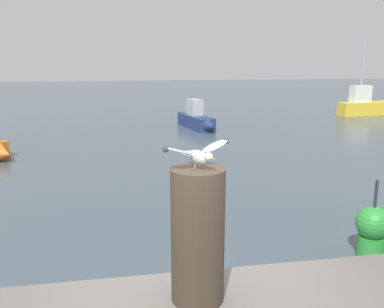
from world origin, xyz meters
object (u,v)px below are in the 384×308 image
object	(u,v)px
boat_navy	(198,120)
channel_buoy	(372,229)
mooring_post	(198,236)
boat_yellow	(369,105)
seagull	(198,154)

from	to	relation	value
boat_navy	channel_buoy	size ratio (longest dim) A/B	2.61
mooring_post	boat_navy	world-z (taller)	mooring_post
boat_yellow	boat_navy	bearing A→B (deg)	-164.01
mooring_post	boat_navy	xyz separation A→B (m)	(3.09, 16.15, -1.50)
mooring_post	boat_navy	distance (m)	16.51
mooring_post	seagull	world-z (taller)	seagull
boat_yellow	seagull	bearing A→B (deg)	-125.94
mooring_post	channel_buoy	distance (m)	4.79
mooring_post	seagull	size ratio (longest dim) A/B	1.92
mooring_post	channel_buoy	bearing A→B (deg)	39.62
seagull	boat_navy	bearing A→B (deg)	79.18
boat_yellow	boat_navy	distance (m)	11.32
mooring_post	boat_navy	size ratio (longest dim) A/B	0.31
channel_buoy	boat_yellow	bearing A→B (deg)	57.41
boat_yellow	channel_buoy	xyz separation A→B (m)	(-10.46, -16.36, -0.08)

